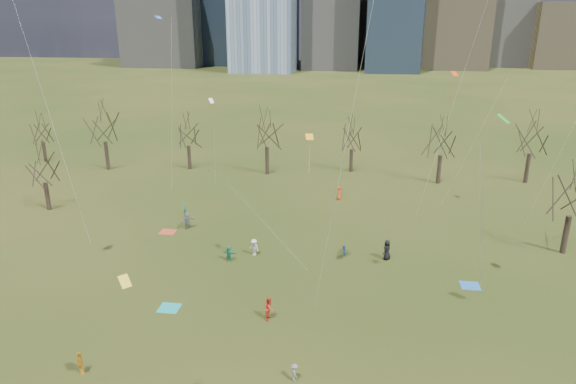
# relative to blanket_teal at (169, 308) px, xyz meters

# --- Properties ---
(ground) EXTENTS (500.00, 500.00, 0.00)m
(ground) POSITION_rel_blanket_teal_xyz_m (8.14, -3.07, -0.01)
(ground) COLOR black
(ground) RESTS_ON ground
(bare_tree_row) EXTENTS (113.04, 29.80, 9.50)m
(bare_tree_row) POSITION_rel_blanket_teal_xyz_m (8.06, 34.15, 6.10)
(bare_tree_row) COLOR black
(bare_tree_row) RESTS_ON ground
(blanket_teal) EXTENTS (1.60, 1.50, 0.03)m
(blanket_teal) POSITION_rel_blanket_teal_xyz_m (0.00, 0.00, 0.00)
(blanket_teal) COLOR teal
(blanket_teal) RESTS_ON ground
(blanket_navy) EXTENTS (1.60, 1.50, 0.03)m
(blanket_navy) POSITION_rel_blanket_teal_xyz_m (24.04, 6.97, 0.00)
(blanket_navy) COLOR #245DA8
(blanket_navy) RESTS_ON ground
(blanket_crimson) EXTENTS (1.60, 1.50, 0.03)m
(blanket_crimson) POSITION_rel_blanket_teal_xyz_m (-5.54, 14.44, 0.00)
(blanket_crimson) COLOR #B63B24
(blanket_crimson) RESTS_ON ground
(person_2) EXTENTS (0.76, 0.94, 1.81)m
(person_2) POSITION_rel_blanket_teal_xyz_m (8.05, -0.36, 0.89)
(person_2) COLOR red
(person_2) RESTS_ON ground
(person_3) EXTENTS (0.71, 0.86, 1.16)m
(person_3) POSITION_rel_blanket_teal_xyz_m (10.78, -6.96, 0.56)
(person_3) COLOR slate
(person_3) RESTS_ON ground
(person_4) EXTENTS (0.87, 0.91, 1.53)m
(person_4) POSITION_rel_blanket_teal_xyz_m (-2.80, -8.21, 0.75)
(person_4) COLOR orange
(person_4) RESTS_ON ground
(person_5) EXTENTS (1.45, 0.67, 1.50)m
(person_5) POSITION_rel_blanket_teal_xyz_m (2.62, 8.71, 0.74)
(person_5) COLOR #1C7E58
(person_5) RESTS_ON ground
(person_6) EXTENTS (1.06, 1.13, 1.94)m
(person_6) POSITION_rel_blanket_teal_xyz_m (17.21, 11.10, 0.96)
(person_6) COLOR black
(person_6) RESTS_ON ground
(person_8) EXTENTS (0.55, 0.64, 1.11)m
(person_8) POSITION_rel_blanket_teal_xyz_m (13.19, 11.17, 0.54)
(person_8) COLOR #224D93
(person_8) RESTS_ON ground
(person_9) EXTENTS (1.23, 1.04, 1.65)m
(person_9) POSITION_rel_blanket_teal_xyz_m (4.68, 10.23, 0.81)
(person_9) COLOR silver
(person_9) RESTS_ON ground
(person_11) EXTENTS (1.47, 1.75, 1.89)m
(person_11) POSITION_rel_blanket_teal_xyz_m (-3.71, 15.67, 0.93)
(person_11) COLOR slate
(person_11) RESTS_ON ground
(person_12) EXTENTS (0.64, 0.90, 1.72)m
(person_12) POSITION_rel_blanket_teal_xyz_m (12.00, 27.32, 0.85)
(person_12) COLOR #D14C17
(person_12) RESTS_ON ground
(person_13) EXTENTS (0.61, 0.60, 1.42)m
(person_13) POSITION_rel_blanket_teal_xyz_m (-5.41, 19.73, 0.70)
(person_13) COLOR #1C8065
(person_13) RESTS_ON ground
(kites_airborne) EXTENTS (53.18, 49.98, 34.11)m
(kites_airborne) POSITION_rel_blanket_teal_xyz_m (13.65, 8.11, 13.89)
(kites_airborne) COLOR #FAA015
(kites_airborne) RESTS_ON ground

